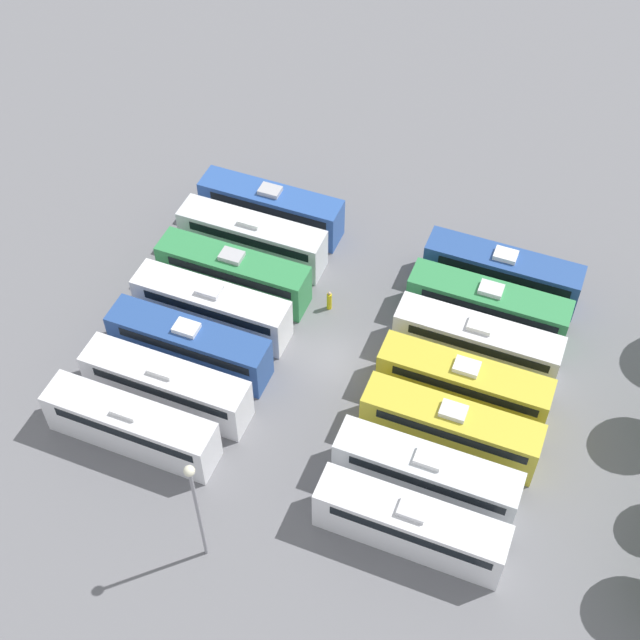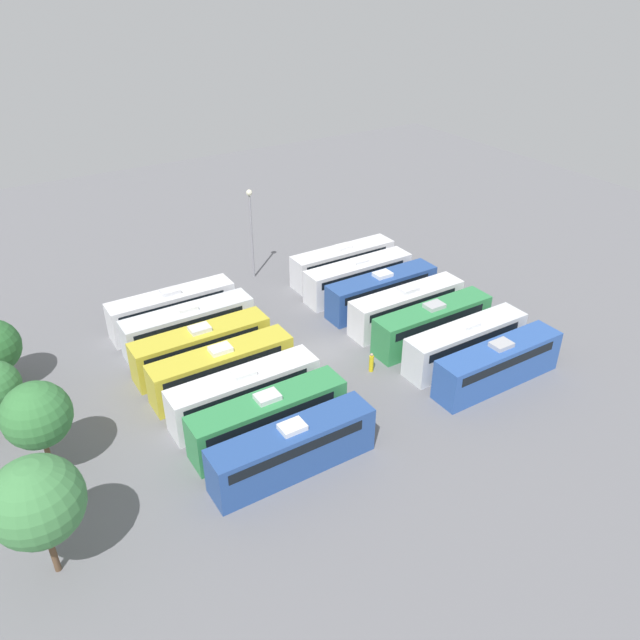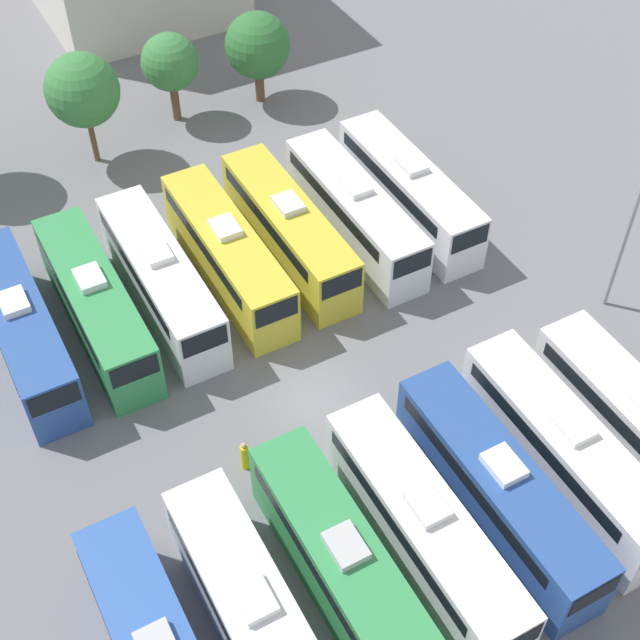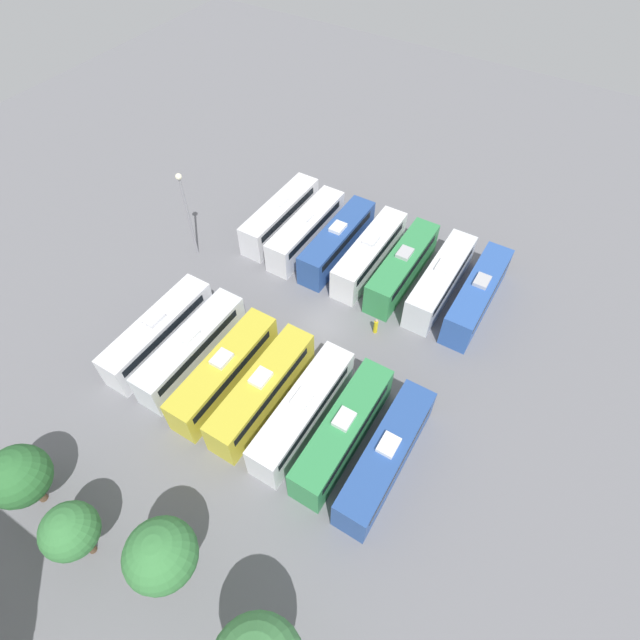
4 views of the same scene
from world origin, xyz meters
name	(u,v)px [view 1 (image 1 of 4)]	position (x,y,z in m)	size (l,w,h in m)	color
ground_plane	(333,360)	(0.00, 0.00, 0.00)	(119.46, 119.46, 0.00)	slate
bus_0	(271,207)	(-10.65, -9.12, 1.82)	(2.51, 11.07, 3.66)	#2D56A8
bus_1	(253,237)	(-7.14, -9.10, 1.82)	(2.51, 11.07, 3.66)	silver
bus_2	(234,273)	(-3.41, -8.85, 1.82)	(2.51, 11.07, 3.66)	#338C4C
bus_3	(212,306)	(0.05, -8.86, 1.82)	(2.51, 11.07, 3.66)	white
bus_4	(190,344)	(3.59, -8.78, 1.82)	(2.51, 11.07, 3.66)	#284C93
bus_5	(167,385)	(7.11, -8.61, 1.82)	(2.51, 11.07, 3.66)	white
bus_6	(132,425)	(10.62, -9.17, 1.82)	(2.51, 11.07, 3.66)	silver
bus_7	(502,272)	(-10.52, 8.84, 1.82)	(2.51, 11.07, 3.66)	#284C93
bus_8	(488,306)	(-7.00, 8.71, 1.82)	(2.51, 11.07, 3.66)	#338C4C
bus_9	(477,341)	(-3.66, 8.85, 1.82)	(2.51, 11.07, 3.66)	silver
bus_10	(464,383)	(-0.04, 8.95, 1.82)	(2.51, 11.07, 3.66)	gold
bus_11	(451,427)	(3.50, 9.11, 1.82)	(2.51, 11.07, 3.66)	gold
bus_12	(427,473)	(7.19, 8.71, 1.82)	(2.51, 11.07, 3.66)	silver
bus_13	(411,524)	(10.69, 8.86, 1.82)	(2.51, 11.07, 3.66)	white
worker_person	(329,301)	(-4.28, -1.92, 0.77)	(0.36, 0.36, 1.67)	gold
light_pole	(195,499)	(15.75, -1.68, 6.15)	(0.60, 0.60, 9.29)	gray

